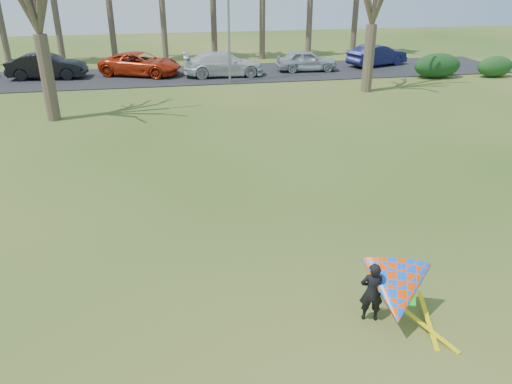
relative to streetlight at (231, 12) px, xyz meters
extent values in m
plane|color=#1A480F|center=(-2.16, -22.00, -4.46)|extent=(100.00, 100.00, 0.00)
cube|color=black|center=(-2.16, 3.00, -4.43)|extent=(46.00, 7.00, 0.06)
cylinder|color=#4D3C2E|center=(-12.16, 9.00, 0.04)|extent=(0.48, 0.48, 9.00)
cylinder|color=#48372B|center=(-0.16, 9.00, 0.04)|extent=(0.48, 0.48, 9.00)
cylinder|color=#4C3B2E|center=(11.84, 9.00, 0.04)|extent=(0.48, 0.48, 9.00)
cylinder|color=#4B3E2D|center=(-10.16, -7.00, -2.36)|extent=(0.64, 0.64, 4.20)
cylinder|color=#4A3D2C|center=(7.84, -4.00, -2.47)|extent=(0.64, 0.64, 3.99)
cylinder|color=gray|center=(-0.16, 0.00, -0.46)|extent=(0.16, 0.16, 8.00)
ellipsoid|color=#133516|center=(14.19, -1.06, -3.62)|extent=(3.36, 1.52, 1.68)
ellipsoid|color=#163C16|center=(18.34, -1.54, -3.74)|extent=(2.61, 1.23, 1.45)
imported|color=black|center=(-12.28, 3.45, -3.56)|extent=(5.27, 2.21, 1.69)
imported|color=#B72A0E|center=(-6.01, 3.43, -3.62)|extent=(6.23, 4.59, 1.57)
imported|color=silver|center=(-0.29, 2.11, -3.59)|extent=(5.63, 2.36, 1.62)
imported|color=#A5AAB2|center=(5.91, 2.77, -3.65)|extent=(4.50, 2.03, 1.50)
imported|color=#1A1C4E|center=(11.85, 3.80, -3.61)|extent=(5.11, 3.18, 1.59)
imported|color=black|center=(-0.50, -24.79, -3.75)|extent=(0.59, 0.46, 1.43)
cone|color=#055BFF|center=(-0.05, -25.04, -3.61)|extent=(2.13, 2.39, 2.02)
cube|color=#0CBF19|center=(0.07, -25.12, -3.66)|extent=(0.62, 0.60, 0.24)
cube|color=yellow|center=(0.50, -25.39, -4.45)|extent=(0.85, 1.66, 0.28)
cube|color=yellow|center=(0.70, -25.19, -4.45)|extent=(0.56, 1.76, 0.22)
camera|label=1|loc=(-4.64, -33.12, 2.73)|focal=35.00mm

